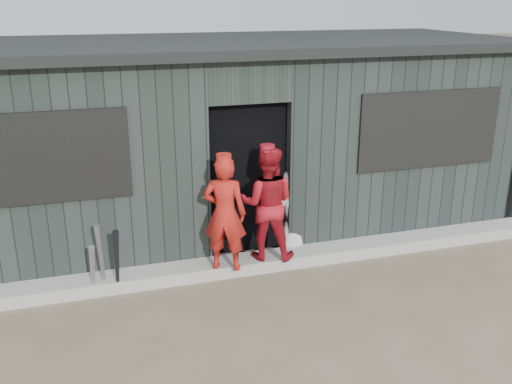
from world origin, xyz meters
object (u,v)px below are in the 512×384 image
object	(u,v)px
bat_left	(93,270)
player_grey_back	(293,211)
player_red_left	(225,214)
player_red_right	(267,203)
dugout	(221,136)
bat_right	(117,262)
bat_mid	(101,258)

from	to	relation	value
bat_left	player_grey_back	bearing A→B (deg)	11.09
bat_left	player_red_left	world-z (taller)	player_red_left
bat_left	player_grey_back	xyz separation A→B (m)	(2.52, 0.49, 0.23)
bat_left	player_red_right	world-z (taller)	player_red_right
bat_left	dugout	size ratio (longest dim) A/B	0.08
bat_right	dugout	bearing A→B (deg)	48.72
bat_mid	dugout	bearing A→B (deg)	44.34
bat_right	player_red_right	size ratio (longest dim) A/B	0.59
player_red_right	bat_mid	bearing A→B (deg)	23.99
bat_left	bat_mid	world-z (taller)	bat_mid
player_grey_back	dugout	size ratio (longest dim) A/B	0.14
player_red_left	player_grey_back	distance (m)	1.16
bat_left	player_grey_back	distance (m)	2.57
player_red_left	bat_right	bearing A→B (deg)	25.80
bat_left	player_red_right	size ratio (longest dim) A/B	0.50
bat_mid	bat_right	bearing A→B (deg)	-33.93
bat_mid	player_red_right	bearing A→B (deg)	2.12
player_grey_back	bat_left	bearing A→B (deg)	-14.40
player_red_right	player_grey_back	size ratio (longest dim) A/B	1.22
bat_mid	player_red_left	bearing A→B (deg)	-3.25
bat_right	player_red_right	world-z (taller)	player_red_right
bat_right	bat_left	bearing A→B (deg)	174.44
bat_left	bat_right	distance (m)	0.27
player_red_right	dugout	size ratio (longest dim) A/B	0.17
player_red_left	player_red_right	distance (m)	0.58
bat_left	dugout	bearing A→B (deg)	44.11
bat_left	bat_right	bearing A→B (deg)	-5.56
bat_right	bat_mid	bearing A→B (deg)	146.07
player_red_left	player_grey_back	size ratio (longest dim) A/B	1.20
bat_mid	player_red_left	xyz separation A→B (m)	(1.40, -0.08, 0.40)
bat_left	player_red_left	xyz separation A→B (m)	(1.50, 0.00, 0.49)
bat_mid	dugout	size ratio (longest dim) A/B	0.10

